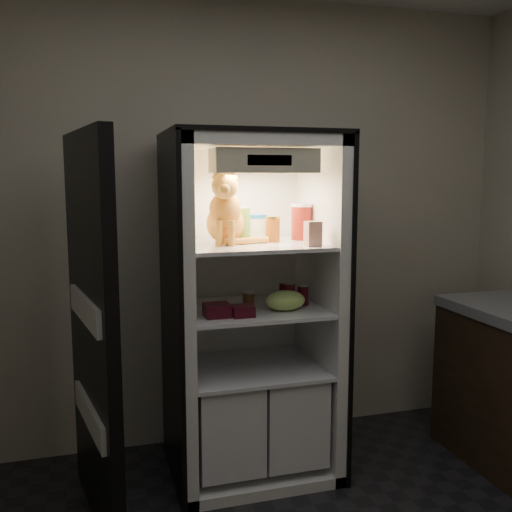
{
  "coord_description": "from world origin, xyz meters",
  "views": [
    {
      "loc": [
        -0.83,
        -1.58,
        1.65
      ],
      "look_at": [
        0.02,
        1.32,
        1.22
      ],
      "focal_mm": 40.0,
      "sensor_mm": 36.0,
      "label": 1
    }
  ],
  "objects_px": {
    "soda_can_a": "(285,293)",
    "soda_can_b": "(303,295)",
    "soda_can_c": "(288,295)",
    "grape_bag": "(285,300)",
    "berry_box_right": "(242,311)",
    "mayo_tub": "(258,227)",
    "condiment_jar": "(248,299)",
    "refrigerator": "(249,331)",
    "pepper_jar": "(302,222)",
    "parmesan_shaker": "(244,225)",
    "tabby_cat": "(226,215)",
    "cream_carton": "(313,234)",
    "berry_box_left": "(217,310)",
    "salsa_jar": "(273,229)"
  },
  "relations": [
    {
      "from": "salsa_jar",
      "to": "berry_box_right",
      "type": "bearing_deg",
      "value": -138.7
    },
    {
      "from": "soda_can_c",
      "to": "condiment_jar",
      "type": "xyz_separation_m",
      "value": [
        -0.21,
        0.05,
        -0.02
      ]
    },
    {
      "from": "mayo_tub",
      "to": "soda_can_b",
      "type": "relative_size",
      "value": 1.3
    },
    {
      "from": "mayo_tub",
      "to": "soda_can_a",
      "type": "distance_m",
      "value": 0.4
    },
    {
      "from": "soda_can_a",
      "to": "grape_bag",
      "type": "height_order",
      "value": "soda_can_a"
    },
    {
      "from": "refrigerator",
      "to": "cream_carton",
      "type": "xyz_separation_m",
      "value": [
        0.26,
        -0.27,
        0.56
      ]
    },
    {
      "from": "soda_can_b",
      "to": "grape_bag",
      "type": "relative_size",
      "value": 0.51
    },
    {
      "from": "soda_can_a",
      "to": "soda_can_b",
      "type": "height_order",
      "value": "soda_can_a"
    },
    {
      "from": "tabby_cat",
      "to": "berry_box_left",
      "type": "height_order",
      "value": "tabby_cat"
    },
    {
      "from": "condiment_jar",
      "to": "berry_box_right",
      "type": "relative_size",
      "value": 0.8
    },
    {
      "from": "soda_can_c",
      "to": "grape_bag",
      "type": "xyz_separation_m",
      "value": [
        -0.04,
        -0.07,
        -0.01
      ]
    },
    {
      "from": "refrigerator",
      "to": "soda_can_c",
      "type": "height_order",
      "value": "refrigerator"
    },
    {
      "from": "tabby_cat",
      "to": "soda_can_c",
      "type": "relative_size",
      "value": 3.03
    },
    {
      "from": "grape_bag",
      "to": "berry_box_left",
      "type": "relative_size",
      "value": 1.65
    },
    {
      "from": "parmesan_shaker",
      "to": "mayo_tub",
      "type": "height_order",
      "value": "parmesan_shaker"
    },
    {
      "from": "mayo_tub",
      "to": "grape_bag",
      "type": "relative_size",
      "value": 0.67
    },
    {
      "from": "parmesan_shaker",
      "to": "soda_can_c",
      "type": "height_order",
      "value": "parmesan_shaker"
    },
    {
      "from": "soda_can_b",
      "to": "condiment_jar",
      "type": "relative_size",
      "value": 1.24
    },
    {
      "from": "pepper_jar",
      "to": "soda_can_c",
      "type": "bearing_deg",
      "value": -133.73
    },
    {
      "from": "cream_carton",
      "to": "soda_can_a",
      "type": "bearing_deg",
      "value": 102.63
    },
    {
      "from": "tabby_cat",
      "to": "berry_box_left",
      "type": "relative_size",
      "value": 3.15
    },
    {
      "from": "pepper_jar",
      "to": "tabby_cat",
      "type": "bearing_deg",
      "value": -172.4
    },
    {
      "from": "condiment_jar",
      "to": "tabby_cat",
      "type": "bearing_deg",
      "value": 170.62
    },
    {
      "from": "soda_can_b",
      "to": "berry_box_right",
      "type": "distance_m",
      "value": 0.42
    },
    {
      "from": "mayo_tub",
      "to": "pepper_jar",
      "type": "distance_m",
      "value": 0.25
    },
    {
      "from": "pepper_jar",
      "to": "berry_box_left",
      "type": "distance_m",
      "value": 0.72
    },
    {
      "from": "berry_box_left",
      "to": "pepper_jar",
      "type": "bearing_deg",
      "value": 22.98
    },
    {
      "from": "refrigerator",
      "to": "parmesan_shaker",
      "type": "xyz_separation_m",
      "value": [
        -0.04,
        -0.01,
        0.59
      ]
    },
    {
      "from": "tabby_cat",
      "to": "condiment_jar",
      "type": "relative_size",
      "value": 4.62
    },
    {
      "from": "pepper_jar",
      "to": "condiment_jar",
      "type": "bearing_deg",
      "value": -166.53
    },
    {
      "from": "pepper_jar",
      "to": "berry_box_right",
      "type": "xyz_separation_m",
      "value": [
        -0.42,
        -0.26,
        -0.42
      ]
    },
    {
      "from": "mayo_tub",
      "to": "soda_can_b",
      "type": "height_order",
      "value": "mayo_tub"
    },
    {
      "from": "soda_can_b",
      "to": "pepper_jar",
      "type": "bearing_deg",
      "value": 74.7
    },
    {
      "from": "mayo_tub",
      "to": "berry_box_left",
      "type": "relative_size",
      "value": 1.1
    },
    {
      "from": "parmesan_shaker",
      "to": "berry_box_left",
      "type": "xyz_separation_m",
      "value": [
        -0.19,
        -0.19,
        -0.41
      ]
    },
    {
      "from": "cream_carton",
      "to": "berry_box_right",
      "type": "relative_size",
      "value": 1.15
    },
    {
      "from": "tabby_cat",
      "to": "soda_can_a",
      "type": "height_order",
      "value": "tabby_cat"
    },
    {
      "from": "mayo_tub",
      "to": "condiment_jar",
      "type": "height_order",
      "value": "mayo_tub"
    },
    {
      "from": "mayo_tub",
      "to": "soda_can_a",
      "type": "height_order",
      "value": "mayo_tub"
    },
    {
      "from": "mayo_tub",
      "to": "berry_box_right",
      "type": "bearing_deg",
      "value": -118.71
    },
    {
      "from": "soda_can_b",
      "to": "berry_box_right",
      "type": "xyz_separation_m",
      "value": [
        -0.39,
        -0.15,
        -0.03
      ]
    },
    {
      "from": "refrigerator",
      "to": "tabby_cat",
      "type": "height_order",
      "value": "refrigerator"
    },
    {
      "from": "condiment_jar",
      "to": "berry_box_right",
      "type": "bearing_deg",
      "value": -114.56
    },
    {
      "from": "parmesan_shaker",
      "to": "refrigerator",
      "type": "bearing_deg",
      "value": 21.86
    },
    {
      "from": "parmesan_shaker",
      "to": "berry_box_left",
      "type": "bearing_deg",
      "value": -134.99
    },
    {
      "from": "cream_carton",
      "to": "condiment_jar",
      "type": "bearing_deg",
      "value": 143.24
    },
    {
      "from": "berry_box_right",
      "to": "parmesan_shaker",
      "type": "bearing_deg",
      "value": 73.11
    },
    {
      "from": "salsa_jar",
      "to": "berry_box_right",
      "type": "xyz_separation_m",
      "value": [
        -0.22,
        -0.2,
        -0.39
      ]
    },
    {
      "from": "mayo_tub",
      "to": "soda_can_c",
      "type": "height_order",
      "value": "mayo_tub"
    },
    {
      "from": "condiment_jar",
      "to": "berry_box_right",
      "type": "xyz_separation_m",
      "value": [
        -0.08,
        -0.18,
        -0.02
      ]
    }
  ]
}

